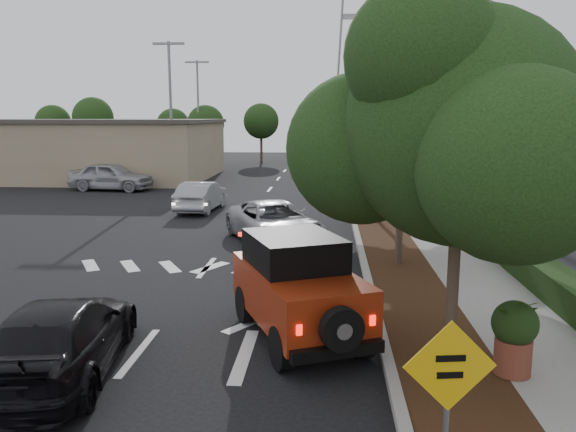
# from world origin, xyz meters

# --- Properties ---
(ground) EXTENTS (120.00, 120.00, 0.00)m
(ground) POSITION_xyz_m (0.00, 0.00, 0.00)
(ground) COLOR black
(ground) RESTS_ON ground
(curb) EXTENTS (0.20, 70.00, 0.15)m
(curb) POSITION_xyz_m (4.60, 12.00, 0.07)
(curb) COLOR #9E9B93
(curb) RESTS_ON ground
(planting_strip) EXTENTS (1.80, 70.00, 0.12)m
(planting_strip) POSITION_xyz_m (5.60, 12.00, 0.06)
(planting_strip) COLOR black
(planting_strip) RESTS_ON ground
(sidewalk) EXTENTS (2.00, 70.00, 0.12)m
(sidewalk) POSITION_xyz_m (7.50, 12.00, 0.06)
(sidewalk) COLOR gray
(sidewalk) RESTS_ON ground
(hedge) EXTENTS (0.80, 70.00, 0.80)m
(hedge) POSITION_xyz_m (8.90, 12.00, 0.40)
(hedge) COLOR black
(hedge) RESTS_ON ground
(commercial_building) EXTENTS (22.00, 12.00, 4.00)m
(commercial_building) POSITION_xyz_m (-16.00, 30.00, 2.00)
(commercial_building) COLOR gray
(commercial_building) RESTS_ON ground
(transmission_tower) EXTENTS (7.00, 4.00, 28.00)m
(transmission_tower) POSITION_xyz_m (6.00, 48.00, 0.00)
(transmission_tower) COLOR slate
(transmission_tower) RESTS_ON ground
(street_tree_near) EXTENTS (3.80, 3.80, 5.92)m
(street_tree_near) POSITION_xyz_m (5.60, -0.50, 0.00)
(street_tree_near) COLOR black
(street_tree_near) RESTS_ON ground
(street_tree_mid) EXTENTS (3.20, 3.20, 5.32)m
(street_tree_mid) POSITION_xyz_m (5.60, 6.50, 0.00)
(street_tree_mid) COLOR black
(street_tree_mid) RESTS_ON ground
(street_tree_far) EXTENTS (3.40, 3.40, 5.62)m
(street_tree_far) POSITION_xyz_m (5.60, 13.00, 0.00)
(street_tree_far) COLOR black
(street_tree_far) RESTS_ON ground
(light_pole_a) EXTENTS (2.00, 0.22, 9.00)m
(light_pole_a) POSITION_xyz_m (-6.50, 26.00, 0.00)
(light_pole_a) COLOR slate
(light_pole_a) RESTS_ON ground
(light_pole_b) EXTENTS (2.00, 0.22, 9.00)m
(light_pole_b) POSITION_xyz_m (-7.50, 38.00, 0.00)
(light_pole_b) COLOR slate
(light_pole_b) RESTS_ON ground
(red_jeep) EXTENTS (3.07, 4.17, 2.04)m
(red_jeep) POSITION_xyz_m (2.88, 1.09, 1.04)
(red_jeep) COLOR black
(red_jeep) RESTS_ON ground
(silver_suv_ahead) EXTENTS (4.31, 5.72, 1.44)m
(silver_suv_ahead) POSITION_xyz_m (1.68, 9.36, 0.72)
(silver_suv_ahead) COLOR #97989E
(silver_suv_ahead) RESTS_ON ground
(black_suv_oncoming) EXTENTS (2.44, 4.76, 1.32)m
(black_suv_oncoming) POSITION_xyz_m (-1.00, -0.96, 0.66)
(black_suv_oncoming) COLOR black
(black_suv_oncoming) RESTS_ON ground
(silver_sedan_oncoming) EXTENTS (1.70, 4.27, 1.38)m
(silver_sedan_oncoming) POSITION_xyz_m (-2.40, 15.96, 0.69)
(silver_sedan_oncoming) COLOR #929599
(silver_sedan_oncoming) RESTS_ON ground
(parked_suv) EXTENTS (5.14, 2.56, 1.68)m
(parked_suv) POSITION_xyz_m (-9.43, 22.90, 0.84)
(parked_suv) COLOR #A0A2A7
(parked_suv) RESTS_ON ground
(speed_hump_sign) EXTENTS (1.00, 0.16, 2.15)m
(speed_hump_sign) POSITION_xyz_m (4.80, -4.02, 1.49)
(speed_hump_sign) COLOR slate
(speed_hump_sign) RESTS_ON ground
(terracotta_planter) EXTENTS (0.76, 0.76, 1.32)m
(terracotta_planter) POSITION_xyz_m (6.60, -0.67, 0.89)
(terracotta_planter) COLOR brown
(terracotta_planter) RESTS_ON ground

